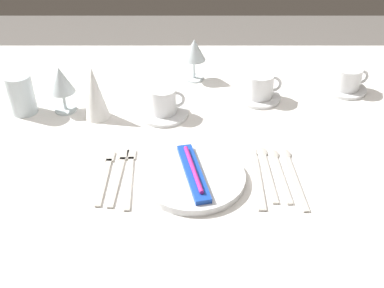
# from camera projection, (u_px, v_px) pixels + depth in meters

# --- Properties ---
(dining_table) EXTENTS (1.80, 1.11, 0.74)m
(dining_table) POSITION_uv_depth(u_px,v_px,m) (181.00, 148.00, 1.31)
(dining_table) COLOR white
(dining_table) RESTS_ON ground
(dinner_plate) EXTENTS (0.24, 0.24, 0.02)m
(dinner_plate) POSITION_uv_depth(u_px,v_px,m) (192.00, 177.00, 1.05)
(dinner_plate) COLOR white
(dinner_plate) RESTS_ON dining_table
(toothbrush_package) EXTENTS (0.08, 0.21, 0.02)m
(toothbrush_package) POSITION_uv_depth(u_px,v_px,m) (192.00, 172.00, 1.04)
(toothbrush_package) COLOR blue
(toothbrush_package) RESTS_ON dinner_plate
(fork_outer) EXTENTS (0.03, 0.22, 0.00)m
(fork_outer) POSITION_uv_depth(u_px,v_px,m) (129.00, 175.00, 1.07)
(fork_outer) COLOR beige
(fork_outer) RESTS_ON dining_table
(fork_inner) EXTENTS (0.03, 0.21, 0.00)m
(fork_inner) POSITION_uv_depth(u_px,v_px,m) (118.00, 174.00, 1.07)
(fork_inner) COLOR beige
(fork_inner) RESTS_ON dining_table
(fork_salad) EXTENTS (0.02, 0.20, 0.00)m
(fork_salad) POSITION_uv_depth(u_px,v_px,m) (104.00, 175.00, 1.07)
(fork_salad) COLOR beige
(fork_salad) RESTS_ON dining_table
(dinner_knife) EXTENTS (0.02, 0.23, 0.00)m
(dinner_knife) POSITION_uv_depth(u_px,v_px,m) (256.00, 178.00, 1.06)
(dinner_knife) COLOR beige
(dinner_knife) RESTS_ON dining_table
(spoon_soup) EXTENTS (0.03, 0.21, 0.01)m
(spoon_soup) POSITION_uv_depth(u_px,v_px,m) (265.00, 166.00, 1.10)
(spoon_soup) COLOR beige
(spoon_soup) RESTS_ON dining_table
(spoon_dessert) EXTENTS (0.03, 0.21, 0.01)m
(spoon_dessert) POSITION_uv_depth(u_px,v_px,m) (277.00, 168.00, 1.09)
(spoon_dessert) COLOR beige
(spoon_dessert) RESTS_ON dining_table
(spoon_tea) EXTENTS (0.03, 0.23, 0.01)m
(spoon_tea) POSITION_uv_depth(u_px,v_px,m) (290.00, 170.00, 1.09)
(spoon_tea) COLOR beige
(spoon_tea) RESTS_ON dining_table
(saucer_left) EXTENTS (0.13, 0.13, 0.01)m
(saucer_left) POSITION_uv_depth(u_px,v_px,m) (343.00, 89.00, 1.42)
(saucer_left) COLOR white
(saucer_left) RESTS_ON dining_table
(coffee_cup_left) EXTENTS (0.11, 0.09, 0.07)m
(coffee_cup_left) POSITION_uv_depth(u_px,v_px,m) (346.00, 78.00, 1.40)
(coffee_cup_left) COLOR white
(coffee_cup_left) RESTS_ON saucer_left
(saucer_right) EXTENTS (0.13, 0.13, 0.01)m
(saucer_right) POSITION_uv_depth(u_px,v_px,m) (257.00, 97.00, 1.37)
(saucer_right) COLOR white
(saucer_right) RESTS_ON dining_table
(coffee_cup_right) EXTENTS (0.11, 0.08, 0.07)m
(coffee_cup_right) POSITION_uv_depth(u_px,v_px,m) (259.00, 85.00, 1.35)
(coffee_cup_right) COLOR white
(coffee_cup_right) RESTS_ON saucer_right
(saucer_far) EXTENTS (0.14, 0.14, 0.01)m
(saucer_far) POSITION_uv_depth(u_px,v_px,m) (162.00, 113.00, 1.30)
(saucer_far) COLOR white
(saucer_far) RESTS_ON dining_table
(coffee_cup_far) EXTENTS (0.10, 0.08, 0.07)m
(coffee_cup_far) POSITION_uv_depth(u_px,v_px,m) (163.00, 101.00, 1.27)
(coffee_cup_far) COLOR white
(coffee_cup_far) RESTS_ON saucer_far
(wine_glass_centre) EXTENTS (0.07, 0.07, 0.14)m
(wine_glass_centre) POSITION_uv_depth(u_px,v_px,m) (59.00, 82.00, 1.26)
(wine_glass_centre) COLOR silver
(wine_glass_centre) RESTS_ON dining_table
(wine_glass_left) EXTENTS (0.07, 0.07, 0.14)m
(wine_glass_left) POSITION_uv_depth(u_px,v_px,m) (193.00, 52.00, 1.43)
(wine_glass_left) COLOR silver
(wine_glass_left) RESTS_ON dining_table
(drink_tumbler) EXTENTS (0.07, 0.07, 0.12)m
(drink_tumbler) POSITION_uv_depth(u_px,v_px,m) (20.00, 95.00, 1.28)
(drink_tumbler) COLOR silver
(drink_tumbler) RESTS_ON dining_table
(napkin_folded) EXTENTS (0.07, 0.07, 0.15)m
(napkin_folded) POSITION_uv_depth(u_px,v_px,m) (93.00, 93.00, 1.25)
(napkin_folded) COLOR white
(napkin_folded) RESTS_ON dining_table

